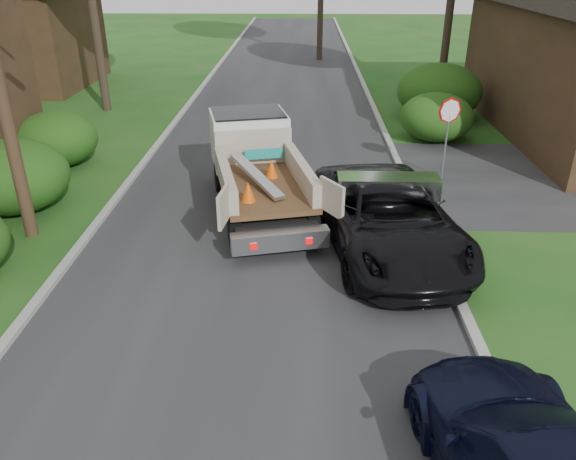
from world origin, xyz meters
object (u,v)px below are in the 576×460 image
(flatbed_truck, at_px, (255,158))
(black_pickup, at_px, (388,218))
(house_left_far, at_px, (10,22))
(stop_sign, at_px, (448,122))

(flatbed_truck, bearing_deg, black_pickup, -54.98)
(house_left_far, bearing_deg, black_pickup, -46.76)
(stop_sign, bearing_deg, house_left_far, 145.19)
(stop_sign, relative_size, flatbed_truck, 0.40)
(stop_sign, bearing_deg, black_pickup, -116.52)
(stop_sign, height_order, house_left_far, house_left_far)
(house_left_far, relative_size, flatbed_truck, 1.23)
(black_pickup, bearing_deg, stop_sign, 54.80)
(stop_sign, distance_m, house_left_far, 22.81)
(stop_sign, bearing_deg, flatbed_truck, -163.43)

